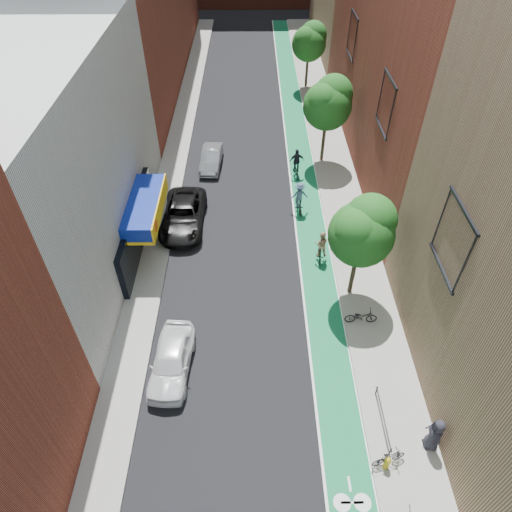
{
  "coord_description": "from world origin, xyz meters",
  "views": [
    {
      "loc": [
        0.18,
        -7.3,
        19.26
      ],
      "look_at": [
        0.34,
        11.52,
        1.5
      ],
      "focal_mm": 32.0,
      "sensor_mm": 36.0,
      "label": 1
    }
  ],
  "objects_px": {
    "cyclist_lane_far": "(299,199)",
    "fire_hydrant": "(387,463)",
    "parked_car_silver": "(211,159)",
    "parked_car_black": "(183,215)",
    "pedestrian": "(435,434)",
    "cyclist_lane_near": "(321,248)",
    "cyclist_lane_mid": "(297,166)",
    "parked_car_white": "(171,360)"
  },
  "relations": [
    {
      "from": "cyclist_lane_mid",
      "to": "cyclist_lane_far",
      "type": "xyz_separation_m",
      "value": [
        -0.15,
        -4.29,
        0.12
      ]
    },
    {
      "from": "parked_car_white",
      "to": "fire_hydrant",
      "type": "distance_m",
      "value": 10.46
    },
    {
      "from": "cyclist_lane_mid",
      "to": "pedestrian",
      "type": "relative_size",
      "value": 1.16
    },
    {
      "from": "cyclist_lane_near",
      "to": "cyclist_lane_mid",
      "type": "xyz_separation_m",
      "value": [
        -0.77,
        9.14,
        -0.04
      ]
    },
    {
      "from": "parked_car_white",
      "to": "cyclist_lane_mid",
      "type": "relative_size",
      "value": 2.02
    },
    {
      "from": "parked_car_white",
      "to": "pedestrian",
      "type": "height_order",
      "value": "pedestrian"
    },
    {
      "from": "cyclist_lane_near",
      "to": "pedestrian",
      "type": "xyz_separation_m",
      "value": [
        3.37,
        -11.61,
        0.19
      ]
    },
    {
      "from": "parked_car_silver",
      "to": "cyclist_lane_far",
      "type": "bearing_deg",
      "value": -38.96
    },
    {
      "from": "parked_car_black",
      "to": "cyclist_lane_near",
      "type": "relative_size",
      "value": 2.78
    },
    {
      "from": "cyclist_lane_mid",
      "to": "parked_car_white",
      "type": "bearing_deg",
      "value": 59.91
    },
    {
      "from": "parked_car_silver",
      "to": "cyclist_lane_mid",
      "type": "relative_size",
      "value": 1.86
    },
    {
      "from": "fire_hydrant",
      "to": "parked_car_white",
      "type": "bearing_deg",
      "value": 152.7
    },
    {
      "from": "cyclist_lane_near",
      "to": "pedestrian",
      "type": "bearing_deg",
      "value": 112.79
    },
    {
      "from": "cyclist_lane_near",
      "to": "fire_hydrant",
      "type": "xyz_separation_m",
      "value": [
        1.32,
        -12.52,
        -0.37
      ]
    },
    {
      "from": "cyclist_lane_far",
      "to": "fire_hydrant",
      "type": "xyz_separation_m",
      "value": [
        2.24,
        -17.36,
        -0.44
      ]
    },
    {
      "from": "cyclist_lane_mid",
      "to": "pedestrian",
      "type": "distance_m",
      "value": 21.16
    },
    {
      "from": "cyclist_lane_far",
      "to": "fire_hydrant",
      "type": "bearing_deg",
      "value": 89.26
    },
    {
      "from": "parked_car_silver",
      "to": "cyclist_lane_far",
      "type": "xyz_separation_m",
      "value": [
        6.31,
        -5.7,
        0.31
      ]
    },
    {
      "from": "cyclist_lane_near",
      "to": "fire_hydrant",
      "type": "relative_size",
      "value": 2.8
    },
    {
      "from": "parked_car_black",
      "to": "cyclist_lane_mid",
      "type": "xyz_separation_m",
      "value": [
        7.84,
        5.75,
        0.07
      ]
    },
    {
      "from": "cyclist_lane_near",
      "to": "cyclist_lane_far",
      "type": "height_order",
      "value": "cyclist_lane_far"
    },
    {
      "from": "cyclist_lane_near",
      "to": "pedestrian",
      "type": "height_order",
      "value": "cyclist_lane_near"
    },
    {
      "from": "fire_hydrant",
      "to": "cyclist_lane_mid",
      "type": "bearing_deg",
      "value": 95.51
    },
    {
      "from": "cyclist_lane_far",
      "to": "fire_hydrant",
      "type": "relative_size",
      "value": 3.0
    },
    {
      "from": "parked_car_black",
      "to": "parked_car_silver",
      "type": "height_order",
      "value": "parked_car_black"
    },
    {
      "from": "parked_car_black",
      "to": "cyclist_lane_mid",
      "type": "height_order",
      "value": "cyclist_lane_mid"
    },
    {
      "from": "parked_car_black",
      "to": "cyclist_lane_mid",
      "type": "distance_m",
      "value": 9.72
    },
    {
      "from": "cyclist_lane_near",
      "to": "cyclist_lane_mid",
      "type": "height_order",
      "value": "cyclist_lane_mid"
    },
    {
      "from": "cyclist_lane_near",
      "to": "pedestrian",
      "type": "relative_size",
      "value": 1.09
    },
    {
      "from": "cyclist_lane_mid",
      "to": "fire_hydrant",
      "type": "bearing_deg",
      "value": 88.56
    },
    {
      "from": "parked_car_silver",
      "to": "cyclist_lane_near",
      "type": "bearing_deg",
      "value": -52.43
    },
    {
      "from": "parked_car_white",
      "to": "pedestrian",
      "type": "distance_m",
      "value": 12.0
    },
    {
      "from": "cyclist_lane_mid",
      "to": "fire_hydrant",
      "type": "relative_size",
      "value": 2.98
    },
    {
      "from": "parked_car_white",
      "to": "parked_car_black",
      "type": "distance_m",
      "value": 11.13
    },
    {
      "from": "parked_car_black",
      "to": "pedestrian",
      "type": "height_order",
      "value": "pedestrian"
    },
    {
      "from": "parked_car_silver",
      "to": "cyclist_lane_mid",
      "type": "xyz_separation_m",
      "value": [
        6.46,
        -1.4,
        0.2
      ]
    },
    {
      "from": "parked_car_silver",
      "to": "cyclist_lane_near",
      "type": "xyz_separation_m",
      "value": [
        7.23,
        -10.54,
        0.24
      ]
    },
    {
      "from": "cyclist_lane_near",
      "to": "cyclist_lane_mid",
      "type": "distance_m",
      "value": 9.17
    },
    {
      "from": "parked_car_white",
      "to": "parked_car_black",
      "type": "relative_size",
      "value": 0.78
    },
    {
      "from": "parked_car_silver",
      "to": "fire_hydrant",
      "type": "distance_m",
      "value": 24.59
    },
    {
      "from": "parked_car_black",
      "to": "fire_hydrant",
      "type": "height_order",
      "value": "parked_car_black"
    },
    {
      "from": "cyclist_lane_far",
      "to": "parked_car_silver",
      "type": "bearing_deg",
      "value": -50.19
    }
  ]
}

